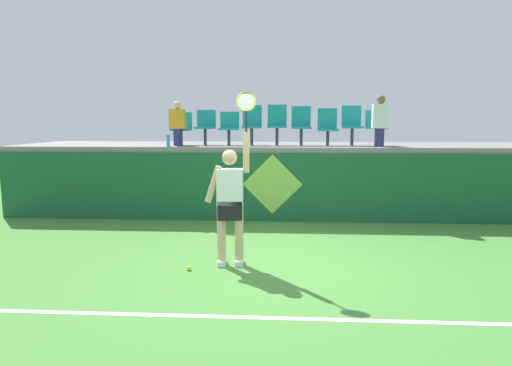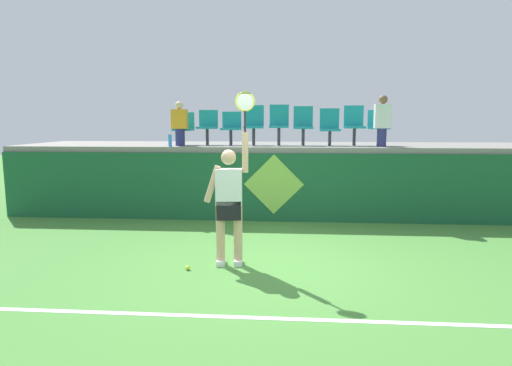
{
  "view_description": "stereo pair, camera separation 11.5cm",
  "coord_description": "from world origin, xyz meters",
  "px_view_note": "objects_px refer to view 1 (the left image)",
  "views": [
    {
      "loc": [
        0.1,
        -6.03,
        2.11
      ],
      "look_at": [
        -0.32,
        1.05,
        1.09
      ],
      "focal_mm": 30.0,
      "sensor_mm": 36.0,
      "label": 1
    },
    {
      "loc": [
        0.21,
        -6.03,
        2.11
      ],
      "look_at": [
        -0.32,
        1.05,
        1.09
      ],
      "focal_mm": 30.0,
      "sensor_mm": 36.0,
      "label": 2
    }
  ],
  "objects_px": {
    "tennis_player": "(230,200)",
    "spectator_1": "(178,123)",
    "stadium_chair_0": "(182,127)",
    "stadium_chair_7": "(352,123)",
    "spectator_0": "(380,120)",
    "stadium_chair_1": "(206,125)",
    "stadium_chair_3": "(252,123)",
    "stadium_chair_5": "(301,124)",
    "stadium_chair_6": "(328,126)",
    "stadium_chair_2": "(229,126)",
    "stadium_chair_8": "(376,125)",
    "water_bottle": "(168,141)",
    "tennis_ball": "(189,268)",
    "stadium_chair_4": "(277,123)"
  },
  "relations": [
    {
      "from": "stadium_chair_5",
      "to": "stadium_chair_6",
      "type": "xyz_separation_m",
      "value": [
        0.6,
        0.0,
        -0.04
      ]
    },
    {
      "from": "tennis_player",
      "to": "stadium_chair_7",
      "type": "bearing_deg",
      "value": 58.28
    },
    {
      "from": "stadium_chair_8",
      "to": "spectator_1",
      "type": "bearing_deg",
      "value": -174.95
    },
    {
      "from": "stadium_chair_2",
      "to": "stadium_chair_8",
      "type": "relative_size",
      "value": 0.96
    },
    {
      "from": "stadium_chair_0",
      "to": "stadium_chair_8",
      "type": "xyz_separation_m",
      "value": [
        4.43,
        -0.0,
        0.04
      ]
    },
    {
      "from": "stadium_chair_1",
      "to": "stadium_chair_4",
      "type": "height_order",
      "value": "stadium_chair_4"
    },
    {
      "from": "stadium_chair_2",
      "to": "stadium_chair_6",
      "type": "xyz_separation_m",
      "value": [
        2.25,
        0.01,
        0.01
      ]
    },
    {
      "from": "stadium_chair_6",
      "to": "spectator_1",
      "type": "relative_size",
      "value": 0.85
    },
    {
      "from": "stadium_chair_7",
      "to": "stadium_chair_4",
      "type": "bearing_deg",
      "value": 179.95
    },
    {
      "from": "stadium_chair_2",
      "to": "stadium_chair_1",
      "type": "bearing_deg",
      "value": 179.92
    },
    {
      "from": "stadium_chair_6",
      "to": "spectator_0",
      "type": "relative_size",
      "value": 0.76
    },
    {
      "from": "tennis_player",
      "to": "stadium_chair_0",
      "type": "relative_size",
      "value": 3.36
    },
    {
      "from": "stadium_chair_0",
      "to": "spectator_0",
      "type": "xyz_separation_m",
      "value": [
        4.43,
        -0.41,
        0.15
      ]
    },
    {
      "from": "stadium_chair_7",
      "to": "tennis_player",
      "type": "bearing_deg",
      "value": -121.72
    },
    {
      "from": "water_bottle",
      "to": "stadium_chair_7",
      "type": "xyz_separation_m",
      "value": [
        4.03,
        0.76,
        0.37
      ]
    },
    {
      "from": "tennis_ball",
      "to": "water_bottle",
      "type": "distance_m",
      "value": 3.87
    },
    {
      "from": "stadium_chair_2",
      "to": "spectator_0",
      "type": "height_order",
      "value": "spectator_0"
    },
    {
      "from": "spectator_1",
      "to": "stadium_chair_3",
      "type": "bearing_deg",
      "value": 13.85
    },
    {
      "from": "stadium_chair_0",
      "to": "stadium_chair_7",
      "type": "xyz_separation_m",
      "value": [
        3.9,
        0.01,
        0.08
      ]
    },
    {
      "from": "water_bottle",
      "to": "stadium_chair_0",
      "type": "xyz_separation_m",
      "value": [
        0.13,
        0.75,
        0.29
      ]
    },
    {
      "from": "tennis_player",
      "to": "spectator_1",
      "type": "distance_m",
      "value": 3.87
    },
    {
      "from": "spectator_0",
      "to": "stadium_chair_1",
      "type": "bearing_deg",
      "value": 174.0
    },
    {
      "from": "tennis_ball",
      "to": "stadium_chair_7",
      "type": "bearing_deg",
      "value": 54.48
    },
    {
      "from": "tennis_ball",
      "to": "stadium_chair_4",
      "type": "relative_size",
      "value": 0.07
    },
    {
      "from": "stadium_chair_7",
      "to": "stadium_chair_8",
      "type": "xyz_separation_m",
      "value": [
        0.53,
        -0.01,
        -0.04
      ]
    },
    {
      "from": "tennis_player",
      "to": "stadium_chair_2",
      "type": "distance_m",
      "value": 3.92
    },
    {
      "from": "tennis_ball",
      "to": "stadium_chair_8",
      "type": "height_order",
      "value": "stadium_chair_8"
    },
    {
      "from": "stadium_chair_0",
      "to": "spectator_1",
      "type": "distance_m",
      "value": 0.4
    },
    {
      "from": "stadium_chair_2",
      "to": "stadium_chair_6",
      "type": "distance_m",
      "value": 2.25
    },
    {
      "from": "stadium_chair_1",
      "to": "spectator_1",
      "type": "xyz_separation_m",
      "value": [
        -0.56,
        -0.39,
        0.04
      ]
    },
    {
      "from": "stadium_chair_0",
      "to": "tennis_player",
      "type": "bearing_deg",
      "value": -67.23
    },
    {
      "from": "tennis_player",
      "to": "stadium_chair_5",
      "type": "relative_size",
      "value": 2.85
    },
    {
      "from": "stadium_chair_6",
      "to": "tennis_player",
      "type": "bearing_deg",
      "value": -115.34
    },
    {
      "from": "stadium_chair_2",
      "to": "stadium_chair_7",
      "type": "xyz_separation_m",
      "value": [
        2.79,
        0.01,
        0.07
      ]
    },
    {
      "from": "stadium_chair_7",
      "to": "stadium_chair_8",
      "type": "relative_size",
      "value": 1.13
    },
    {
      "from": "stadium_chair_0",
      "to": "spectator_0",
      "type": "relative_size",
      "value": 0.69
    },
    {
      "from": "stadium_chair_1",
      "to": "spectator_0",
      "type": "distance_m",
      "value": 3.9
    },
    {
      "from": "water_bottle",
      "to": "stadium_chair_2",
      "type": "distance_m",
      "value": 1.47
    },
    {
      "from": "stadium_chair_6",
      "to": "spectator_0",
      "type": "xyz_separation_m",
      "value": [
        1.08,
        -0.42,
        0.12
      ]
    },
    {
      "from": "tennis_player",
      "to": "stadium_chair_2",
      "type": "bearing_deg",
      "value": 97.1
    },
    {
      "from": "stadium_chair_2",
      "to": "stadium_chair_5",
      "type": "height_order",
      "value": "stadium_chair_5"
    },
    {
      "from": "stadium_chair_1",
      "to": "stadium_chair_3",
      "type": "bearing_deg",
      "value": 0.53
    },
    {
      "from": "water_bottle",
      "to": "spectator_1",
      "type": "distance_m",
      "value": 0.53
    },
    {
      "from": "stadium_chair_6",
      "to": "stadium_chair_0",
      "type": "bearing_deg",
      "value": -179.83
    },
    {
      "from": "tennis_player",
      "to": "spectator_0",
      "type": "height_order",
      "value": "spectator_0"
    },
    {
      "from": "stadium_chair_0",
      "to": "stadium_chair_3",
      "type": "relative_size",
      "value": 0.83
    },
    {
      "from": "tennis_ball",
      "to": "tennis_player",
      "type": "bearing_deg",
      "value": 27.28
    },
    {
      "from": "tennis_ball",
      "to": "stadium_chair_8",
      "type": "xyz_separation_m",
      "value": [
        3.43,
        4.05,
        2.0
      ]
    },
    {
      "from": "tennis_player",
      "to": "stadium_chair_4",
      "type": "distance_m",
      "value": 3.97
    },
    {
      "from": "stadium_chair_0",
      "to": "stadium_chair_7",
      "type": "height_order",
      "value": "stadium_chair_7"
    }
  ]
}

